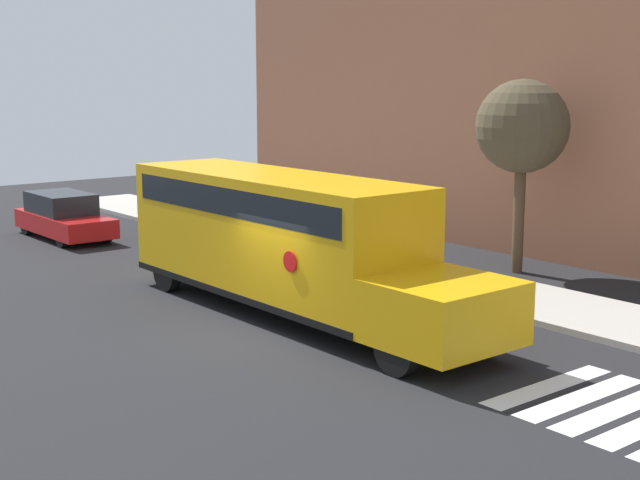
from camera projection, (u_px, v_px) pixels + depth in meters
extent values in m
plane|color=black|center=(267.00, 334.00, 19.16)|extent=(60.00, 60.00, 0.00)
cube|color=#B2ADA3|center=(470.00, 287.00, 23.17)|extent=(44.00, 3.00, 0.15)
cube|color=#935B42|center=(624.00, 76.00, 26.22)|extent=(32.00, 4.00, 10.93)
cube|color=white|center=(548.00, 386.00, 15.93)|extent=(0.50, 3.20, 0.01)
cube|color=white|center=(581.00, 397.00, 15.40)|extent=(0.50, 3.20, 0.01)
cube|color=white|center=(617.00, 409.00, 14.86)|extent=(0.50, 3.20, 0.01)
cube|color=#EAA80F|center=(272.00, 233.00, 21.00)|extent=(8.68, 2.50, 2.77)
cube|color=#EAA80F|center=(443.00, 312.00, 16.92)|extent=(2.34, 2.50, 1.23)
cube|color=black|center=(273.00, 287.00, 21.23)|extent=(8.68, 2.54, 0.16)
cube|color=black|center=(272.00, 198.00, 20.84)|extent=(7.99, 2.53, 0.64)
cylinder|color=red|center=(290.00, 262.00, 18.40)|extent=(0.44, 0.02, 0.44)
cylinder|color=black|center=(475.00, 329.00, 17.78)|extent=(1.00, 0.30, 1.00)
cylinder|color=black|center=(397.00, 350.00, 16.44)|extent=(1.00, 0.30, 1.00)
cylinder|color=black|center=(237.00, 261.00, 24.31)|extent=(1.00, 0.30, 1.00)
cylinder|color=black|center=(167.00, 272.00, 22.97)|extent=(1.00, 0.30, 1.00)
cube|color=red|center=(65.00, 223.00, 30.41)|extent=(4.63, 1.77, 0.63)
cube|color=#1E2328|center=(61.00, 203.00, 30.50)|extent=(2.59, 1.63, 0.70)
cylinder|color=black|center=(106.00, 233.00, 29.75)|extent=(0.64, 0.22, 0.64)
cylinder|color=black|center=(62.00, 238.00, 28.80)|extent=(0.64, 0.22, 0.64)
cylinder|color=black|center=(68.00, 221.00, 32.09)|extent=(0.64, 0.22, 0.64)
cylinder|color=black|center=(27.00, 226.00, 31.14)|extent=(0.64, 0.22, 0.64)
cylinder|color=brown|center=(519.00, 214.00, 24.96)|extent=(0.32, 0.32, 3.34)
sphere|color=#4C422D|center=(522.00, 126.00, 24.52)|extent=(2.59, 2.59, 2.59)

